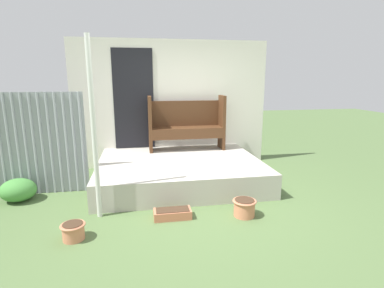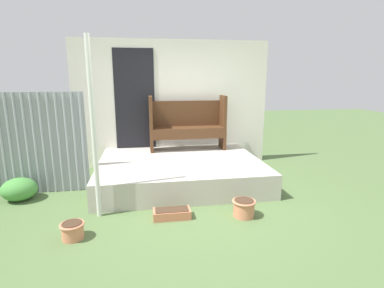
{
  "view_description": "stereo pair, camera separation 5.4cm",
  "coord_description": "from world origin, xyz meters",
  "px_view_note": "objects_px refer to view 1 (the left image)",
  "views": [
    {
      "loc": [
        -0.76,
        -4.01,
        1.86
      ],
      "look_at": [
        0.02,
        0.39,
        0.86
      ],
      "focal_mm": 28.0,
      "sensor_mm": 36.0,
      "label": 1
    },
    {
      "loc": [
        -0.7,
        -4.02,
        1.86
      ],
      "look_at": [
        0.02,
        0.39,
        0.86
      ],
      "focal_mm": 28.0,
      "sensor_mm": 36.0,
      "label": 2
    }
  ],
  "objects_px": {
    "bench": "(186,122)",
    "support_post": "(94,131)",
    "flower_pot_left": "(73,231)",
    "flower_pot_middle": "(244,207)",
    "planter_box_rect": "(173,214)",
    "shrub_by_fence": "(18,190)"
  },
  "relations": [
    {
      "from": "bench",
      "to": "support_post",
      "type": "bearing_deg",
      "value": -127.25
    },
    {
      "from": "flower_pot_left",
      "to": "flower_pot_middle",
      "type": "height_order",
      "value": "flower_pot_middle"
    },
    {
      "from": "planter_box_rect",
      "to": "flower_pot_middle",
      "type": "bearing_deg",
      "value": -6.25
    },
    {
      "from": "support_post",
      "to": "planter_box_rect",
      "type": "xyz_separation_m",
      "value": [
        0.97,
        -0.23,
        -1.12
      ]
    },
    {
      "from": "flower_pot_middle",
      "to": "planter_box_rect",
      "type": "relative_size",
      "value": 0.65
    },
    {
      "from": "bench",
      "to": "flower_pot_left",
      "type": "distance_m",
      "value": 3.2
    },
    {
      "from": "flower_pot_middle",
      "to": "planter_box_rect",
      "type": "distance_m",
      "value": 0.98
    },
    {
      "from": "flower_pot_middle",
      "to": "flower_pot_left",
      "type": "bearing_deg",
      "value": -173.82
    },
    {
      "from": "support_post",
      "to": "planter_box_rect",
      "type": "relative_size",
      "value": 4.73
    },
    {
      "from": "bench",
      "to": "flower_pot_left",
      "type": "height_order",
      "value": "bench"
    },
    {
      "from": "support_post",
      "to": "shrub_by_fence",
      "type": "distance_m",
      "value": 1.8
    },
    {
      "from": "bench",
      "to": "shrub_by_fence",
      "type": "bearing_deg",
      "value": -156.2
    },
    {
      "from": "shrub_by_fence",
      "to": "flower_pot_middle",
      "type": "bearing_deg",
      "value": -18.63
    },
    {
      "from": "support_post",
      "to": "shrub_by_fence",
      "type": "xyz_separation_m",
      "value": [
        -1.28,
        0.76,
        -1.01
      ]
    },
    {
      "from": "bench",
      "to": "planter_box_rect",
      "type": "height_order",
      "value": "bench"
    },
    {
      "from": "flower_pot_left",
      "to": "flower_pot_middle",
      "type": "bearing_deg",
      "value": 6.18
    },
    {
      "from": "flower_pot_left",
      "to": "shrub_by_fence",
      "type": "xyz_separation_m",
      "value": [
        -1.06,
        1.32,
        0.06
      ]
    },
    {
      "from": "support_post",
      "to": "flower_pot_middle",
      "type": "bearing_deg",
      "value": -9.7
    },
    {
      "from": "flower_pot_left",
      "to": "shrub_by_fence",
      "type": "relative_size",
      "value": 0.55
    },
    {
      "from": "support_post",
      "to": "flower_pot_left",
      "type": "distance_m",
      "value": 1.24
    },
    {
      "from": "flower_pot_middle",
      "to": "planter_box_rect",
      "type": "height_order",
      "value": "flower_pot_middle"
    },
    {
      "from": "flower_pot_middle",
      "to": "planter_box_rect",
      "type": "xyz_separation_m",
      "value": [
        -0.97,
        0.11,
        -0.07
      ]
    }
  ]
}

